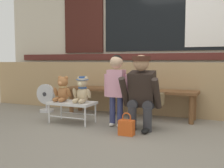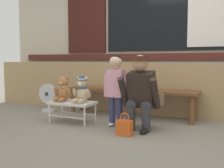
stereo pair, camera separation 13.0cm
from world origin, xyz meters
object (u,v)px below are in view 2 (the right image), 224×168
wooden_bench_long (130,93)px  adult_crouching (142,92)px  floor_fan (48,98)px  small_display_bench (72,104)px  teddy_bear_with_hat (82,90)px  handbag_on_ground (125,127)px  child_standing (116,82)px  teddy_bear_plain (63,90)px

wooden_bench_long → adult_crouching: 0.81m
adult_crouching → floor_fan: bearing=165.8°
small_display_bench → teddy_bear_with_hat: size_ratio=1.76×
adult_crouching → handbag_on_ground: bearing=-105.1°
teddy_bear_with_hat → child_standing: 0.51m
small_display_bench → adult_crouching: bearing=2.6°
child_standing → wooden_bench_long: bearing=95.4°
small_display_bench → floor_fan: floor_fan is taller
teddy_bear_plain → handbag_on_ground: size_ratio=1.34×
child_standing → teddy_bear_with_hat: bearing=-173.3°
child_standing → floor_fan: size_ratio=2.00×
handbag_on_ground → small_display_bench: bearing=162.6°
teddy_bear_plain → floor_fan: (-0.69, 0.52, -0.23)m
small_display_bench → child_standing: (0.65, 0.06, 0.33)m
teddy_bear_plain → handbag_on_ground: bearing=-15.1°
teddy_bear_plain → teddy_bear_with_hat: (0.32, 0.00, 0.01)m
adult_crouching → teddy_bear_plain: bearing=-177.8°
small_display_bench → adult_crouching: adult_crouching is taller
child_standing → floor_fan: 1.61m
adult_crouching → handbag_on_ground: adult_crouching is taller
wooden_bench_long → floor_fan: floor_fan is taller
wooden_bench_long → handbag_on_ground: 1.11m
child_standing → adult_crouching: 0.38m
teddy_bear_plain → handbag_on_ground: 1.18m
teddy_bear_plain → floor_fan: teddy_bear_plain is taller
small_display_bench → teddy_bear_plain: bearing=179.5°
wooden_bench_long → adult_crouching: (0.43, -0.68, 0.11)m
teddy_bear_plain → floor_fan: bearing=143.1°
small_display_bench → teddy_bear_plain: teddy_bear_plain is taller
handbag_on_ground → teddy_bear_plain: bearing=164.9°
adult_crouching → small_display_bench: bearing=-177.4°
handbag_on_ground → floor_fan: (-1.78, 0.81, 0.14)m
teddy_bear_with_hat → floor_fan: size_ratio=0.76×
wooden_bench_long → teddy_bear_with_hat: 0.85m
teddy_bear_with_hat → teddy_bear_plain: bearing=-179.9°
handbag_on_ground → floor_fan: bearing=155.5°
teddy_bear_plain → child_standing: (0.81, 0.06, 0.13)m
handbag_on_ground → floor_fan: floor_fan is taller
teddy_bear_with_hat → adult_crouching: (0.86, 0.04, 0.01)m
teddy_bear_with_hat → handbag_on_ground: 0.90m
small_display_bench → adult_crouching: 1.04m
adult_crouching → floor_fan: adult_crouching is taller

